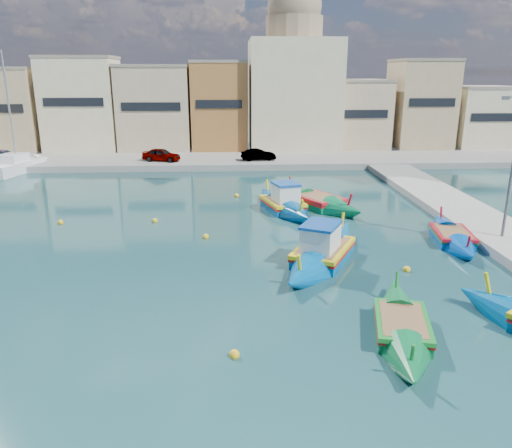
# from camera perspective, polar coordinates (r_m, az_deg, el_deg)

# --- Properties ---
(ground) EXTENTS (160.00, 160.00, 0.00)m
(ground) POSITION_cam_1_polar(r_m,az_deg,el_deg) (21.41, -10.04, -8.46)
(ground) COLOR #133239
(ground) RESTS_ON ground
(north_quay) EXTENTS (80.00, 8.00, 0.60)m
(north_quay) POSITION_cam_1_polar(r_m,az_deg,el_deg) (52.01, -5.91, 7.16)
(north_quay) COLOR gray
(north_quay) RESTS_ON ground
(north_townhouses) EXTENTS (83.20, 7.87, 10.19)m
(north_townhouses) POSITION_cam_1_polar(r_m,az_deg,el_deg) (58.83, 0.98, 12.98)
(north_townhouses) COLOR tan
(north_townhouses) RESTS_ON ground
(church_block) EXTENTS (10.00, 10.00, 19.10)m
(church_block) POSITION_cam_1_polar(r_m,az_deg,el_deg) (59.63, 4.27, 16.28)
(church_block) COLOR beige
(church_block) RESTS_ON ground
(quay_street_lamp) EXTENTS (1.18, 0.16, 8.00)m
(quay_street_lamp) POSITION_cam_1_polar(r_m,az_deg,el_deg) (29.56, 27.17, 5.84)
(quay_street_lamp) COLOR #595B60
(quay_street_lamp) RESTS_ON ground
(parked_cars) EXTENTS (28.81, 2.54, 1.28)m
(parked_cars) POSITION_cam_1_polar(r_m,az_deg,el_deg) (51.51, -15.43, 7.57)
(parked_cars) COLOR #4C1919
(parked_cars) RESTS_ON north_quay
(luzzu_turquoise_cabin) EXTENTS (6.55, 9.92, 3.23)m
(luzzu_turquoise_cabin) POSITION_cam_1_polar(r_m,az_deg,el_deg) (25.27, 7.64, -3.34)
(luzzu_turquoise_cabin) COLOR #005BA4
(luzzu_turquoise_cabin) RESTS_ON ground
(luzzu_blue_cabin) EXTENTS (4.41, 8.96, 3.08)m
(luzzu_blue_cabin) POSITION_cam_1_polar(r_m,az_deg,el_deg) (34.22, 3.10, 2.19)
(luzzu_blue_cabin) COLOR #00569D
(luzzu_blue_cabin) RESTS_ON ground
(luzzu_cyan_mid) EXTENTS (2.99, 7.89, 2.28)m
(luzzu_cyan_mid) POSITION_cam_1_polar(r_m,az_deg,el_deg) (29.90, 21.50, -1.48)
(luzzu_cyan_mid) COLOR #0049AC
(luzzu_cyan_mid) RESTS_ON ground
(luzzu_green) EXTENTS (6.43, 8.73, 2.78)m
(luzzu_green) POSITION_cam_1_polar(r_m,az_deg,el_deg) (35.31, 7.07, 2.42)
(luzzu_green) COLOR #0A6E3F
(luzzu_green) RESTS_ON ground
(luzzu_blue_south) EXTENTS (3.56, 8.06, 2.27)m
(luzzu_blue_south) POSITION_cam_1_polar(r_m,az_deg,el_deg) (19.13, 16.33, -11.38)
(luzzu_blue_south) COLOR #0A6E36
(luzzu_blue_south) RESTS_ON ground
(yacht_north) EXTENTS (4.82, 9.26, 11.90)m
(yacht_north) POSITION_cam_1_polar(r_m,az_deg,el_deg) (53.92, -24.66, 6.24)
(yacht_north) COLOR white
(yacht_north) RESTS_ON ground
(mooring_buoys) EXTENTS (19.38, 22.65, 0.36)m
(mooring_buoys) POSITION_cam_1_polar(r_m,az_deg,el_deg) (27.36, -8.15, -2.45)
(mooring_buoys) COLOR yellow
(mooring_buoys) RESTS_ON ground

